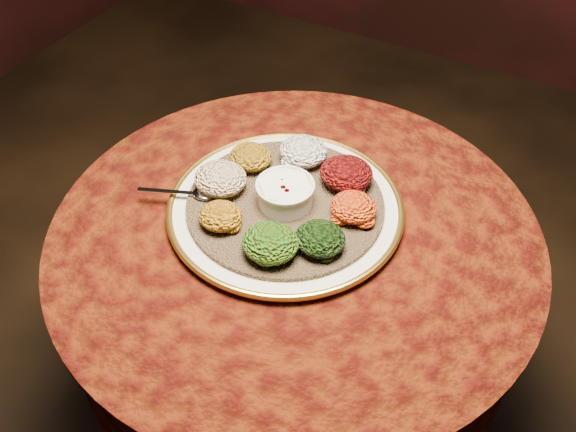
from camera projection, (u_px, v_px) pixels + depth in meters
The scene contains 13 objects.
table at pixel (294, 288), 1.37m from camera, with size 0.96×0.96×0.73m.
platter at pixel (285, 208), 1.27m from camera, with size 0.49×0.49×0.02m.
injera at pixel (285, 204), 1.26m from camera, with size 0.39×0.39×0.01m, color brown.
stew_bowl at pixel (285, 192), 1.24m from camera, with size 0.11×0.11×0.05m.
spoon at pixel (197, 194), 1.27m from camera, with size 0.15×0.07×0.01m.
portion_ayib at pixel (303, 151), 1.33m from camera, with size 0.10×0.10×0.05m, color white.
portion_kitfo at pixel (346, 173), 1.28m from camera, with size 0.11×0.10×0.05m, color black.
portion_tikil at pixel (353, 207), 1.22m from camera, with size 0.09×0.09×0.04m, color orange.
portion_gomen at pixel (320, 238), 1.16m from camera, with size 0.09×0.09×0.05m, color black.
portion_mixveg at pixel (270, 243), 1.15m from camera, with size 0.10×0.10×0.05m, color #A72C0A.
portion_kik at pixel (220, 216), 1.20m from camera, with size 0.08×0.08×0.04m, color #AC6C0F.
portion_timatim at pixel (221, 179), 1.27m from camera, with size 0.11×0.10×0.05m, color maroon.
portion_shiro at pixel (251, 157), 1.33m from camera, with size 0.09×0.08×0.04m, color #82590F.
Camera 1 is at (0.41, -0.77, 1.63)m, focal length 40.00 mm.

